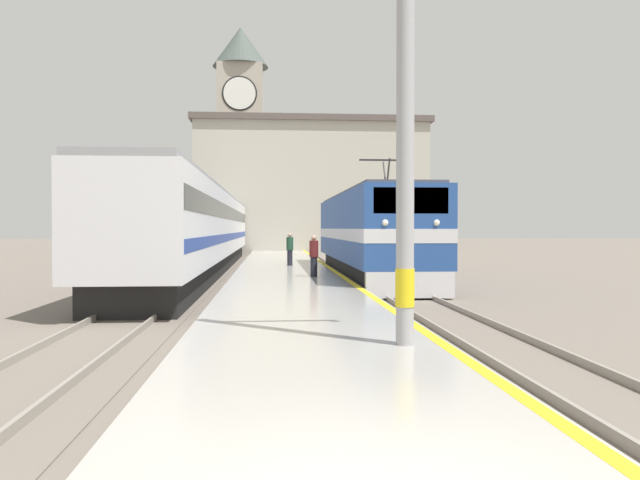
{
  "coord_description": "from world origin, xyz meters",
  "views": [
    {
      "loc": [
        -0.69,
        -3.76,
        2.23
      ],
      "look_at": [
        1.45,
        23.14,
        1.72
      ],
      "focal_mm": 35.0,
      "sensor_mm": 36.0,
      "label": 1
    }
  ],
  "objects_px": {
    "second_waiting_passenger": "(290,249)",
    "clock_tower": "(241,130)",
    "passenger_train": "(203,229)",
    "person_on_platform": "(314,255)",
    "catenary_mast": "(410,82)",
    "locomotive_train": "(369,235)"
  },
  "relations": [
    {
      "from": "passenger_train",
      "to": "catenary_mast",
      "type": "distance_m",
      "value": 23.59
    },
    {
      "from": "passenger_train",
      "to": "second_waiting_passenger",
      "type": "bearing_deg",
      "value": -23.08
    },
    {
      "from": "locomotive_train",
      "to": "passenger_train",
      "type": "xyz_separation_m",
      "value": [
        -7.76,
        5.58,
        0.25
      ]
    },
    {
      "from": "locomotive_train",
      "to": "clock_tower",
      "type": "xyz_separation_m",
      "value": [
        -7.42,
        39.92,
        10.71
      ]
    },
    {
      "from": "passenger_train",
      "to": "clock_tower",
      "type": "height_order",
      "value": "clock_tower"
    },
    {
      "from": "person_on_platform",
      "to": "locomotive_train",
      "type": "bearing_deg",
      "value": 51.92
    },
    {
      "from": "second_waiting_passenger",
      "to": "person_on_platform",
      "type": "bearing_deg",
      "value": -84.42
    },
    {
      "from": "passenger_train",
      "to": "clock_tower",
      "type": "bearing_deg",
      "value": 89.44
    },
    {
      "from": "catenary_mast",
      "to": "person_on_platform",
      "type": "relative_size",
      "value": 5.32
    },
    {
      "from": "catenary_mast",
      "to": "second_waiting_passenger",
      "type": "relative_size",
      "value": 5.21
    },
    {
      "from": "catenary_mast",
      "to": "second_waiting_passenger",
      "type": "xyz_separation_m",
      "value": [
        -1.23,
        20.9,
        -3.28
      ]
    },
    {
      "from": "locomotive_train",
      "to": "catenary_mast",
      "type": "xyz_separation_m",
      "value": [
        -2.1,
        -17.21,
        2.57
      ]
    },
    {
      "from": "passenger_train",
      "to": "catenary_mast",
      "type": "relative_size",
      "value": 4.29
    },
    {
      "from": "locomotive_train",
      "to": "second_waiting_passenger",
      "type": "xyz_separation_m",
      "value": [
        -3.34,
        3.69,
        -0.71
      ]
    },
    {
      "from": "person_on_platform",
      "to": "second_waiting_passenger",
      "type": "xyz_separation_m",
      "value": [
        -0.69,
        7.07,
        0.02
      ]
    },
    {
      "from": "clock_tower",
      "to": "locomotive_train",
      "type": "bearing_deg",
      "value": -79.46
    },
    {
      "from": "second_waiting_passenger",
      "to": "clock_tower",
      "type": "relative_size",
      "value": 0.07
    },
    {
      "from": "passenger_train",
      "to": "person_on_platform",
      "type": "distance_m",
      "value": 10.36
    },
    {
      "from": "locomotive_train",
      "to": "person_on_platform",
      "type": "xyz_separation_m",
      "value": [
        -2.65,
        -3.38,
        -0.73
      ]
    },
    {
      "from": "locomotive_train",
      "to": "person_on_platform",
      "type": "relative_size",
      "value": 10.46
    },
    {
      "from": "second_waiting_passenger",
      "to": "clock_tower",
      "type": "height_order",
      "value": "clock_tower"
    },
    {
      "from": "catenary_mast",
      "to": "person_on_platform",
      "type": "xyz_separation_m",
      "value": [
        -0.54,
        13.83,
        -3.3
      ]
    }
  ]
}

